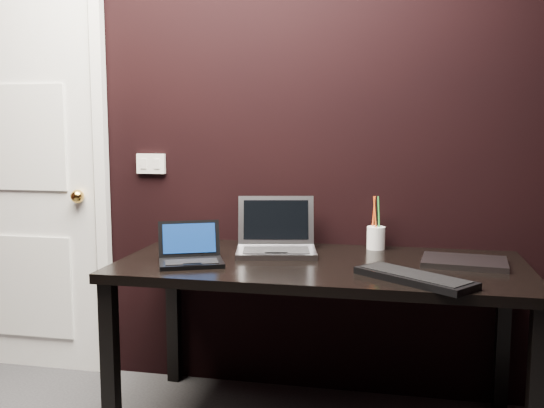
% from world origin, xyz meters
% --- Properties ---
extents(wall_back, '(4.00, 0.00, 4.00)m').
position_xyz_m(wall_back, '(0.00, 1.80, 1.30)').
color(wall_back, black).
rests_on(wall_back, ground).
extents(door, '(0.99, 0.10, 2.14)m').
position_xyz_m(door, '(-1.35, 1.78, 1.04)').
color(door, white).
rests_on(door, ground).
extents(wall_switch, '(0.15, 0.02, 0.10)m').
position_xyz_m(wall_switch, '(-0.62, 1.79, 1.12)').
color(wall_switch, silver).
rests_on(wall_switch, wall_back).
extents(desk, '(1.70, 0.80, 0.74)m').
position_xyz_m(desk, '(0.30, 1.40, 0.66)').
color(desk, black).
rests_on(desk, ground).
extents(netbook, '(0.33, 0.31, 0.17)m').
position_xyz_m(netbook, '(-0.23, 1.25, 0.77)').
color(netbook, black).
rests_on(netbook, desk).
extents(silver_laptop, '(0.41, 0.38, 0.24)m').
position_xyz_m(silver_laptop, '(0.08, 1.54, 0.79)').
color(silver_laptop, '#96959B').
rests_on(silver_laptop, desk).
extents(ext_keyboard, '(0.46, 0.40, 0.03)m').
position_xyz_m(ext_keyboard, '(0.68, 1.14, 0.75)').
color(ext_keyboard, black).
rests_on(ext_keyboard, desk).
extents(closed_laptop, '(0.36, 0.28, 0.02)m').
position_xyz_m(closed_laptop, '(0.89, 1.47, 0.75)').
color(closed_laptop, gray).
rests_on(closed_laptop, desk).
extents(desk_phone, '(0.22, 0.20, 0.11)m').
position_xyz_m(desk_phone, '(-0.38, 1.60, 0.78)').
color(desk_phone, white).
rests_on(desk_phone, desk).
extents(mobile_phone, '(0.06, 0.05, 0.09)m').
position_xyz_m(mobile_phone, '(-0.37, 1.41, 0.77)').
color(mobile_phone, black).
rests_on(mobile_phone, desk).
extents(pen_cup, '(0.09, 0.09, 0.25)m').
position_xyz_m(pen_cup, '(0.52, 1.72, 0.80)').
color(pen_cup, white).
rests_on(pen_cup, desk).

